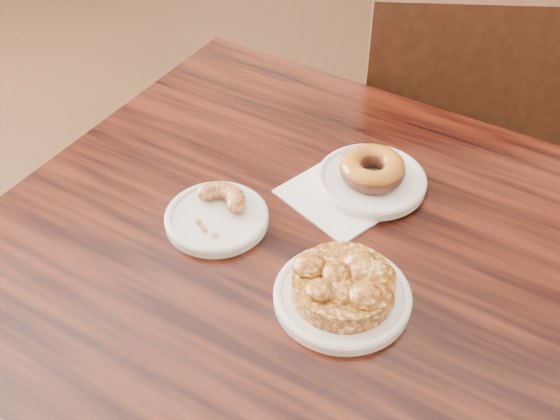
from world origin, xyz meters
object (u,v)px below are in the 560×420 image
at_px(chair_far, 449,143).
at_px(glazed_donut, 372,169).
at_px(apple_fritter, 343,282).
at_px(cruller_fragment, 216,209).
at_px(cafe_table, 289,401).

bearing_deg(chair_far, glazed_donut, 66.32).
distance_m(apple_fritter, cruller_fragment, 0.22).
xyz_separation_m(cafe_table, cruller_fragment, (-0.12, 0.01, 0.40)).
distance_m(glazed_donut, cruller_fragment, 0.24).
xyz_separation_m(cafe_table, glazed_donut, (0.06, 0.17, 0.41)).
bearing_deg(cafe_table, apple_fritter, -22.58).
height_order(chair_far, apple_fritter, chair_far).
height_order(cafe_table, cruller_fragment, cruller_fragment).
bearing_deg(cruller_fragment, cafe_table, -7.00).
bearing_deg(glazed_donut, cafe_table, -110.60).
height_order(cafe_table, apple_fritter, apple_fritter).
bearing_deg(apple_fritter, cafe_table, 147.56).
relative_size(apple_fritter, cruller_fragment, 1.87).
distance_m(cafe_table, glazed_donut, 0.45).
bearing_deg(cafe_table, cruller_fragment, -177.14).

